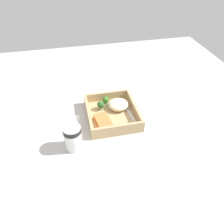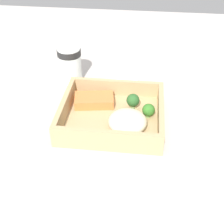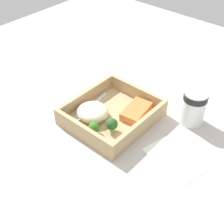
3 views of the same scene
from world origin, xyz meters
TOP-DOWN VIEW (x-y plane):
  - ground_plane at (0.00, 0.00)cm, footprint 160.00×160.00cm
  - takeout_tray at (0.00, 0.00)cm, footprint 24.54×21.78cm
  - tray_rim at (0.00, 0.00)cm, footprint 24.54×21.78cm
  - salmon_fillet at (-5.18, 4.86)cm, footprint 10.62×7.13cm
  - mashed_potatoes at (4.03, -3.80)cm, footprint 8.98×9.18cm
  - broccoli_floret_1 at (4.79, 4.10)cm, footprint 3.29×3.29cm
  - broccoli_floret_2 at (8.77, 1.09)cm, footprint 3.09×3.09cm
  - fork at (2.11, -7.35)cm, footprint 15.88×3.58cm
  - paper_cup at (-14.23, 17.95)cm, footprint 6.72×6.72cm
  - receipt_slip at (1.66, 22.13)cm, footprint 11.38×16.37cm

SIDE VIEW (x-z plane):
  - ground_plane at x=0.00cm, z-range -2.00..0.00cm
  - receipt_slip at x=1.66cm, z-range 0.00..0.24cm
  - takeout_tray at x=0.00cm, z-range 0.00..1.20cm
  - fork at x=2.11cm, z-range 1.20..1.64cm
  - salmon_fillet at x=-5.18cm, z-range 1.20..3.54cm
  - mashed_potatoes at x=4.03cm, z-range 1.20..5.10cm
  - broccoli_floret_2 at x=8.77cm, z-range 1.39..5.00cm
  - tray_rim at x=0.00cm, z-range 1.20..5.37cm
  - broccoli_floret_1 at x=4.79cm, z-range 1.53..5.70cm
  - paper_cup at x=-14.23cm, z-range 0.62..10.97cm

